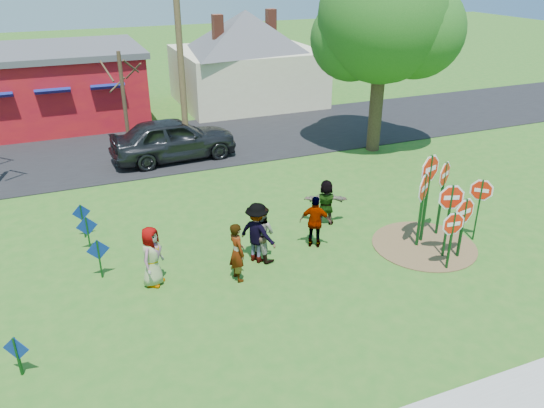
% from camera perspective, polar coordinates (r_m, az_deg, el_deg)
% --- Properties ---
extents(ground, '(120.00, 120.00, 0.00)m').
position_cam_1_polar(ground, '(15.89, 0.71, -5.87)').
color(ground, '#28631C').
rests_on(ground, ground).
extents(road, '(120.00, 7.50, 0.04)m').
position_cam_1_polar(road, '(25.94, -9.30, 6.43)').
color(road, black).
rests_on(road, ground).
extents(dirt_patch, '(3.20, 3.20, 0.03)m').
position_cam_1_polar(dirt_patch, '(17.22, 16.02, -4.26)').
color(dirt_patch, brown).
rests_on(dirt_patch, ground).
extents(red_building, '(9.40, 7.69, 3.90)m').
position_cam_1_polar(red_building, '(31.16, -22.58, 11.72)').
color(red_building, maroon).
rests_on(red_building, ground).
extents(cream_house, '(9.40, 9.40, 6.50)m').
position_cam_1_polar(cream_house, '(32.83, -2.79, 15.85)').
color(cream_house, beige).
rests_on(cream_house, ground).
extents(stop_sign_a, '(0.93, 0.11, 1.92)m').
position_cam_1_polar(stop_sign_a, '(15.59, 18.85, -2.51)').
color(stop_sign_a, '#103D18').
rests_on(stop_sign_a, ground).
extents(stop_sign_b, '(1.12, 0.38, 3.03)m').
position_cam_1_polar(stop_sign_b, '(16.56, 16.54, 2.82)').
color(stop_sign_b, '#103D18').
rests_on(stop_sign_b, ground).
extents(stop_sign_c, '(0.99, 0.32, 2.46)m').
position_cam_1_polar(stop_sign_c, '(16.04, 18.62, -0.08)').
color(stop_sign_c, '#103D18').
rests_on(stop_sign_c, ground).
extents(stop_sign_d, '(0.96, 0.55, 2.63)m').
position_cam_1_polar(stop_sign_d, '(17.25, 17.99, 2.43)').
color(stop_sign_d, '#103D18').
rests_on(stop_sign_d, ground).
extents(stop_sign_e, '(1.08, 0.23, 2.05)m').
position_cam_1_polar(stop_sign_e, '(16.29, 19.94, -1.20)').
color(stop_sign_e, '#103D18').
rests_on(stop_sign_e, ground).
extents(stop_sign_f, '(0.71, 0.63, 2.18)m').
position_cam_1_polar(stop_sign_f, '(17.43, 21.53, 0.91)').
color(stop_sign_f, '#103D18').
rests_on(stop_sign_f, ground).
extents(stop_sign_g, '(0.99, 0.69, 2.57)m').
position_cam_1_polar(stop_sign_g, '(16.38, 15.95, 1.03)').
color(stop_sign_g, '#103D18').
rests_on(stop_sign_g, ground).
extents(blue_diamond_a, '(0.52, 0.31, 1.00)m').
position_cam_1_polar(blue_diamond_a, '(12.78, -25.75, -14.17)').
color(blue_diamond_a, '#103D18').
rests_on(blue_diamond_a, ground).
extents(blue_diamond_b, '(0.62, 0.06, 1.20)m').
position_cam_1_polar(blue_diamond_b, '(15.39, -18.14, -5.18)').
color(blue_diamond_b, '#103D18').
rests_on(blue_diamond_b, ground).
extents(blue_diamond_c, '(0.63, 0.06, 1.14)m').
position_cam_1_polar(blue_diamond_c, '(16.93, -19.24, -2.64)').
color(blue_diamond_c, '#103D18').
rests_on(blue_diamond_c, ground).
extents(blue_diamond_d, '(0.56, 0.06, 1.16)m').
position_cam_1_polar(blue_diamond_d, '(17.74, -19.76, -1.33)').
color(blue_diamond_d, '#103D18').
rests_on(blue_diamond_d, ground).
extents(person_a, '(0.95, 1.00, 1.73)m').
position_cam_1_polar(person_a, '(14.66, -12.81, -5.52)').
color(person_a, '#42588C').
rests_on(person_a, ground).
extents(person_b, '(0.49, 0.67, 1.72)m').
position_cam_1_polar(person_b, '(14.54, -3.78, -5.17)').
color(person_b, '#277663').
rests_on(person_b, ground).
extents(person_c, '(0.98, 1.05, 1.73)m').
position_cam_1_polar(person_c, '(15.46, -1.11, -3.13)').
color(person_c, '#9C6446').
rests_on(person_c, ground).
extents(person_d, '(1.23, 1.37, 1.85)m').
position_cam_1_polar(person_d, '(15.35, -1.59, -3.11)').
color(person_d, '#35353B').
rests_on(person_d, ground).
extents(person_e, '(1.04, 0.88, 1.67)m').
position_cam_1_polar(person_e, '(16.20, 4.70, -1.94)').
color(person_e, '#523560').
rests_on(person_e, ground).
extents(person_f, '(1.51, 1.00, 1.56)m').
position_cam_1_polar(person_f, '(17.65, 5.82, 0.19)').
color(person_f, '#20582F').
rests_on(person_f, ground).
extents(suv, '(5.54, 2.50, 1.85)m').
position_cam_1_polar(suv, '(23.68, -10.54, 6.93)').
color(suv, '#2E2E34').
rests_on(suv, road).
extents(utility_pole, '(2.06, 0.45, 8.48)m').
position_cam_1_polar(utility_pole, '(22.70, -9.82, 15.32)').
color(utility_pole, '#4C3823').
rests_on(utility_pole, ground).
extents(leafy_tree, '(6.09, 5.56, 8.65)m').
position_cam_1_polar(leafy_tree, '(24.17, 12.14, 18.38)').
color(leafy_tree, '#382819').
rests_on(leafy_tree, ground).
extents(bare_tree_east, '(1.80, 1.80, 4.39)m').
position_cam_1_polar(bare_tree_east, '(25.52, -15.80, 12.10)').
color(bare_tree_east, '#382819').
rests_on(bare_tree_east, ground).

